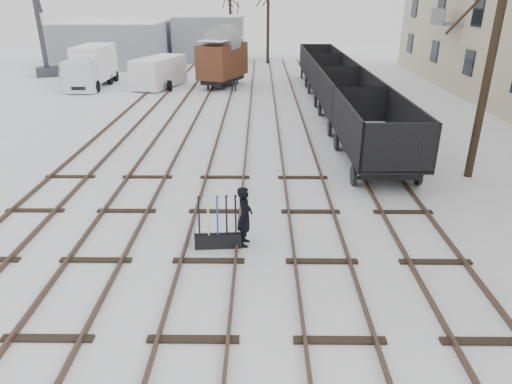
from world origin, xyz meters
TOP-DOWN VIEW (x-y plane):
  - ground at (0.00, 0.00)m, footprint 120.00×120.00m
  - tracks at (-0.00, 13.67)m, footprint 13.90×52.00m
  - shed_left at (-13.00, 36.00)m, footprint 10.00×8.00m
  - shed_right at (-4.00, 40.00)m, footprint 7.00×6.00m
  - ground_frame at (0.19, 0.84)m, footprint 1.33×0.52m
  - worker at (0.94, 0.94)m, footprint 0.47×0.67m
  - freight_wagon_a at (6.00, 7.44)m, footprint 2.60×6.50m
  - freight_wagon_b at (6.00, 13.84)m, footprint 2.60×6.50m
  - freight_wagon_c at (6.00, 20.24)m, footprint 2.60×6.50m
  - freight_wagon_d at (6.00, 26.64)m, footprint 2.60×6.50m
  - box_van_wagon at (-1.49, 24.75)m, footprint 3.90×5.13m
  - lorry at (-11.34, 24.70)m, footprint 2.16×6.55m
  - panel_van at (-6.26, 24.57)m, footprint 3.52×5.41m
  - crane at (-17.00, 29.79)m, footprint 2.12×4.98m
  - tree_near at (9.47, 6.29)m, footprint 0.30×0.30m
  - tree_far_left at (-1.91, 42.00)m, footprint 0.30×0.30m
  - tree_far_right at (2.08, 37.64)m, footprint 0.30×0.30m

SIDE VIEW (x-z plane):
  - ground at x=0.00m, z-range 0.00..0.00m
  - tracks at x=0.00m, z-range -0.01..0.16m
  - ground_frame at x=0.19m, z-range -0.46..1.03m
  - worker at x=0.94m, z-range 0.00..1.76m
  - freight_wagon_a at x=6.00m, z-range -0.31..2.34m
  - freight_wagon_b at x=6.00m, z-range -0.31..2.34m
  - freight_wagon_c at x=6.00m, z-range -0.31..2.34m
  - freight_wagon_d at x=6.00m, z-range -0.31..2.34m
  - panel_van at x=-6.26m, z-range 0.05..2.25m
  - lorry at x=-11.34m, z-range 0.04..3.01m
  - box_van_wagon at x=-1.49m, z-range 0.29..3.77m
  - shed_left at x=-13.00m, z-range 0.00..4.10m
  - crane at x=-17.00m, z-range -1.98..6.37m
  - shed_right at x=-4.00m, z-range 0.00..4.50m
  - tree_far_left at x=-1.91m, z-range 0.00..6.04m
  - tree_near at x=9.47m, z-range 0.00..8.29m
  - tree_far_right at x=2.08m, z-range 0.00..8.90m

